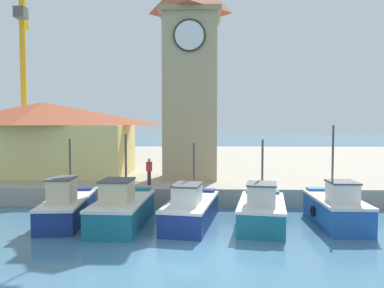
{
  "coord_description": "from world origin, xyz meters",
  "views": [
    {
      "loc": [
        0.54,
        -12.69,
        4.74
      ],
      "look_at": [
        -0.19,
        10.21,
        3.5
      ],
      "focal_mm": 35.0,
      "sensor_mm": 36.0,
      "label": 1
    }
  ],
  "objects_px": {
    "fishing_boat_far_left": "(67,207)",
    "dock_worker_near_tower": "(149,171)",
    "fishing_boat_left_outer": "(122,209)",
    "fishing_boat_left_inner": "(191,209)",
    "fishing_boat_mid_left": "(262,210)",
    "fishing_boat_center": "(336,209)",
    "port_crane_near": "(24,96)",
    "clock_tower": "(190,70)",
    "warehouse_left": "(43,138)"
  },
  "relations": [
    {
      "from": "clock_tower",
      "to": "warehouse_left",
      "type": "relative_size",
      "value": 1.22
    },
    {
      "from": "fishing_boat_left_inner",
      "to": "warehouse_left",
      "type": "xyz_separation_m",
      "value": [
        -11.05,
        9.33,
        3.02
      ]
    },
    {
      "from": "fishing_boat_center",
      "to": "clock_tower",
      "type": "height_order",
      "value": "clock_tower"
    },
    {
      "from": "fishing_boat_left_inner",
      "to": "fishing_boat_center",
      "type": "relative_size",
      "value": 1.17
    },
    {
      "from": "fishing_boat_far_left",
      "to": "port_crane_near",
      "type": "distance_m",
      "value": 22.43
    },
    {
      "from": "fishing_boat_left_outer",
      "to": "fishing_boat_left_inner",
      "type": "bearing_deg",
      "value": 6.03
    },
    {
      "from": "fishing_boat_left_outer",
      "to": "clock_tower",
      "type": "xyz_separation_m",
      "value": [
        2.88,
        8.38,
        7.56
      ]
    },
    {
      "from": "warehouse_left",
      "to": "port_crane_near",
      "type": "distance_m",
      "value": 11.53
    },
    {
      "from": "clock_tower",
      "to": "dock_worker_near_tower",
      "type": "height_order",
      "value": "clock_tower"
    },
    {
      "from": "fishing_boat_center",
      "to": "dock_worker_near_tower",
      "type": "distance_m",
      "value": 10.68
    },
    {
      "from": "fishing_boat_left_outer",
      "to": "fishing_boat_left_inner",
      "type": "relative_size",
      "value": 0.97
    },
    {
      "from": "port_crane_near",
      "to": "fishing_boat_mid_left",
      "type": "bearing_deg",
      "value": -42.81
    },
    {
      "from": "dock_worker_near_tower",
      "to": "port_crane_near",
      "type": "bearing_deg",
      "value": 136.02
    },
    {
      "from": "fishing_boat_mid_left",
      "to": "warehouse_left",
      "type": "distance_m",
      "value": 17.46
    },
    {
      "from": "clock_tower",
      "to": "warehouse_left",
      "type": "bearing_deg",
      "value": 173.17
    },
    {
      "from": "fishing_boat_mid_left",
      "to": "fishing_boat_far_left",
      "type": "bearing_deg",
      "value": 178.23
    },
    {
      "from": "warehouse_left",
      "to": "port_crane_near",
      "type": "height_order",
      "value": "port_crane_near"
    },
    {
      "from": "fishing_boat_left_inner",
      "to": "fishing_boat_center",
      "type": "height_order",
      "value": "fishing_boat_center"
    },
    {
      "from": "fishing_boat_left_inner",
      "to": "fishing_boat_mid_left",
      "type": "distance_m",
      "value": 3.3
    },
    {
      "from": "fishing_boat_center",
      "to": "fishing_boat_far_left",
      "type": "bearing_deg",
      "value": 179.59
    },
    {
      "from": "fishing_boat_far_left",
      "to": "fishing_boat_mid_left",
      "type": "distance_m",
      "value": 9.27
    },
    {
      "from": "fishing_boat_mid_left",
      "to": "dock_worker_near_tower",
      "type": "relative_size",
      "value": 3.13
    },
    {
      "from": "port_crane_near",
      "to": "dock_worker_near_tower",
      "type": "distance_m",
      "value": 20.51
    },
    {
      "from": "fishing_boat_far_left",
      "to": "fishing_boat_center",
      "type": "height_order",
      "value": "fishing_boat_center"
    },
    {
      "from": "fishing_boat_far_left",
      "to": "fishing_boat_left_inner",
      "type": "relative_size",
      "value": 0.97
    },
    {
      "from": "fishing_boat_center",
      "to": "clock_tower",
      "type": "xyz_separation_m",
      "value": [
        -7.1,
        8.0,
        7.57
      ]
    },
    {
      "from": "port_crane_near",
      "to": "dock_worker_near_tower",
      "type": "relative_size",
      "value": 11.14
    },
    {
      "from": "fishing_boat_left_outer",
      "to": "dock_worker_near_tower",
      "type": "bearing_deg",
      "value": 84.44
    },
    {
      "from": "fishing_boat_far_left",
      "to": "fishing_boat_left_outer",
      "type": "bearing_deg",
      "value": -9.54
    },
    {
      "from": "fishing_boat_center",
      "to": "warehouse_left",
      "type": "bearing_deg",
      "value": 152.5
    },
    {
      "from": "fishing_boat_left_outer",
      "to": "fishing_boat_center",
      "type": "xyz_separation_m",
      "value": [
        9.98,
        0.38,
        -0.0
      ]
    },
    {
      "from": "fishing_boat_left_outer",
      "to": "port_crane_near",
      "type": "xyz_separation_m",
      "value": [
        -13.7,
        18.88,
        6.7
      ]
    },
    {
      "from": "fishing_boat_far_left",
      "to": "fishing_boat_left_inner",
      "type": "distance_m",
      "value": 5.97
    },
    {
      "from": "fishing_boat_far_left",
      "to": "warehouse_left",
      "type": "xyz_separation_m",
      "value": [
        -5.08,
        9.2,
        2.97
      ]
    },
    {
      "from": "fishing_boat_center",
      "to": "port_crane_near",
      "type": "height_order",
      "value": "port_crane_near"
    },
    {
      "from": "fishing_boat_left_inner",
      "to": "fishing_boat_center",
      "type": "xyz_separation_m",
      "value": [
        6.79,
        0.04,
        0.07
      ]
    },
    {
      "from": "fishing_boat_center",
      "to": "port_crane_near",
      "type": "relative_size",
      "value": 0.26
    },
    {
      "from": "fishing_boat_center",
      "to": "fishing_boat_left_outer",
      "type": "bearing_deg",
      "value": -177.84
    },
    {
      "from": "fishing_boat_far_left",
      "to": "port_crane_near",
      "type": "bearing_deg",
      "value": 120.66
    },
    {
      "from": "fishing_boat_center",
      "to": "warehouse_left",
      "type": "height_order",
      "value": "warehouse_left"
    },
    {
      "from": "warehouse_left",
      "to": "dock_worker_near_tower",
      "type": "xyz_separation_m",
      "value": [
        8.37,
        -4.49,
        -1.83
      ]
    },
    {
      "from": "fishing_boat_far_left",
      "to": "dock_worker_near_tower",
      "type": "relative_size",
      "value": 3.26
    },
    {
      "from": "fishing_boat_left_outer",
      "to": "port_crane_near",
      "type": "bearing_deg",
      "value": 125.96
    },
    {
      "from": "fishing_boat_mid_left",
      "to": "dock_worker_near_tower",
      "type": "bearing_deg",
      "value": 140.14
    },
    {
      "from": "fishing_boat_left_inner",
      "to": "clock_tower",
      "type": "bearing_deg",
      "value": 92.18
    },
    {
      "from": "fishing_boat_far_left",
      "to": "clock_tower",
      "type": "height_order",
      "value": "clock_tower"
    },
    {
      "from": "clock_tower",
      "to": "port_crane_near",
      "type": "bearing_deg",
      "value": 147.65
    },
    {
      "from": "fishing_boat_far_left",
      "to": "dock_worker_near_tower",
      "type": "height_order",
      "value": "fishing_boat_far_left"
    },
    {
      "from": "fishing_boat_left_outer",
      "to": "clock_tower",
      "type": "bearing_deg",
      "value": 71.04
    },
    {
      "from": "fishing_boat_left_outer",
      "to": "fishing_boat_center",
      "type": "distance_m",
      "value": 9.98
    }
  ]
}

